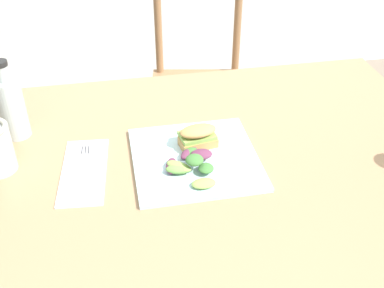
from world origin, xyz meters
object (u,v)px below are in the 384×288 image
object	(u,v)px
fork_on_napkin	(84,165)
bottle_cold_brew	(12,110)
chair_wooden_far	(198,86)
sandwich_half_front	(198,136)
plate_lunch	(195,159)
dining_table	(210,198)

from	to	relation	value
fork_on_napkin	bottle_cold_brew	world-z (taller)	bottle_cold_brew
chair_wooden_far	sandwich_half_front	bearing A→B (deg)	-101.60
sandwich_half_front	bottle_cold_brew	distance (m)	0.47
bottle_cold_brew	sandwich_half_front	bearing A→B (deg)	-18.30
chair_wooden_far	fork_on_napkin	xyz separation A→B (m)	(-0.45, -0.86, 0.30)
plate_lunch	sandwich_half_front	world-z (taller)	sandwich_half_front
fork_on_napkin	bottle_cold_brew	distance (m)	0.25
plate_lunch	fork_on_napkin	bearing A→B (deg)	174.98
plate_lunch	bottle_cold_brew	distance (m)	0.48
dining_table	chair_wooden_far	world-z (taller)	chair_wooden_far
sandwich_half_front	chair_wooden_far	bearing A→B (deg)	78.40
chair_wooden_far	sandwich_half_front	size ratio (longest dim) A/B	8.80
plate_lunch	sandwich_half_front	xyz separation A→B (m)	(0.02, 0.05, 0.03)
sandwich_half_front	bottle_cold_brew	xyz separation A→B (m)	(-0.45, 0.15, 0.04)
chair_wooden_far	fork_on_napkin	size ratio (longest dim) A/B	4.68
dining_table	sandwich_half_front	size ratio (longest dim) A/B	12.71
sandwich_half_front	bottle_cold_brew	world-z (taller)	bottle_cold_brew
sandwich_half_front	dining_table	bearing A→B (deg)	-68.15
dining_table	fork_on_napkin	size ratio (longest dim) A/B	6.76
dining_table	plate_lunch	world-z (taller)	plate_lunch
dining_table	bottle_cold_brew	distance (m)	0.55
sandwich_half_front	fork_on_napkin	world-z (taller)	sandwich_half_front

